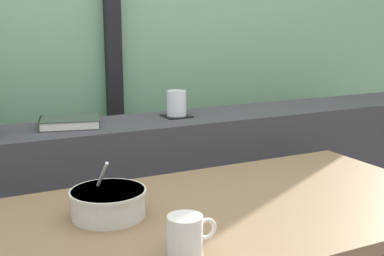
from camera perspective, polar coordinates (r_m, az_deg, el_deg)
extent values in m
cube|color=#38383D|center=(1.99, -4.84, -10.84)|extent=(2.80, 0.31, 0.82)
cube|color=brown|center=(2.03, 14.56, -13.15)|extent=(0.06, 0.06, 0.67)
cube|color=#846647|center=(1.35, 4.49, -9.58)|extent=(1.26, 0.68, 0.03)
cube|color=black|center=(1.93, -1.77, 1.37)|extent=(0.10, 0.10, 0.00)
cylinder|color=white|center=(1.92, -1.78, 2.86)|extent=(0.08, 0.08, 0.10)
cylinder|color=#CC4C38|center=(1.92, -1.78, 2.53)|extent=(0.07, 0.07, 0.07)
cube|color=#334233|center=(1.80, -13.78, 0.19)|extent=(0.23, 0.19, 0.00)
cube|color=silver|center=(1.79, -13.80, 0.64)|extent=(0.22, 0.19, 0.03)
cube|color=#334233|center=(1.79, -13.82, 1.09)|extent=(0.23, 0.19, 0.00)
cube|color=#334233|center=(1.80, -17.02, 0.48)|extent=(0.04, 0.15, 0.03)
cylinder|color=beige|center=(1.28, -9.54, -8.48)|extent=(0.18, 0.18, 0.07)
cylinder|color=beige|center=(1.27, -9.59, -7.16)|extent=(0.19, 0.19, 0.01)
cylinder|color=#B27038|center=(1.28, -9.53, -8.75)|extent=(0.16, 0.16, 0.05)
cylinder|color=silver|center=(1.28, -10.50, -5.99)|extent=(0.02, 0.12, 0.13)
ellipsoid|color=silver|center=(1.32, -10.68, -7.49)|extent=(0.03, 0.05, 0.01)
cylinder|color=silver|center=(1.07, -0.80, -12.15)|extent=(0.08, 0.08, 0.08)
torus|color=silver|center=(1.09, 1.62, -11.46)|extent=(0.05, 0.01, 0.05)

